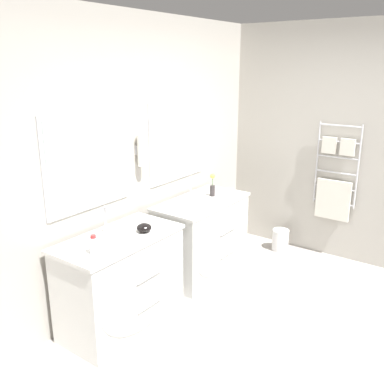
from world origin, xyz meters
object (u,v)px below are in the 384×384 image
at_px(vanity_left, 124,282).
at_px(waste_bin, 280,239).
at_px(amenity_bowl, 144,228).
at_px(flower_vase, 212,187).
at_px(vanity_right, 204,237).
at_px(toiletry_bottle, 94,245).

height_order(vanity_left, waste_bin, vanity_left).
bearing_deg(waste_bin, amenity_bowl, 170.28).
xyz_separation_m(amenity_bowl, waste_bin, (2.01, -0.34, -0.71)).
xyz_separation_m(flower_vase, waste_bin, (0.83, -0.44, -0.78)).
distance_m(vanity_left, flower_vase, 1.46).
xyz_separation_m(vanity_left, amenity_bowl, (0.20, -0.06, 0.44)).
bearing_deg(waste_bin, vanity_right, 158.14).
bearing_deg(vanity_left, toiletry_bottle, -170.78).
bearing_deg(flower_vase, vanity_left, -178.69).
xyz_separation_m(vanity_left, toiletry_bottle, (-0.34, -0.05, 0.47)).
height_order(amenity_bowl, waste_bin, amenity_bowl).
distance_m(vanity_left, amenity_bowl, 0.48).
bearing_deg(waste_bin, flower_vase, 152.07).
xyz_separation_m(vanity_right, amenity_bowl, (-0.99, -0.06, 0.44)).
distance_m(amenity_bowl, flower_vase, 1.18).
bearing_deg(toiletry_bottle, flower_vase, 2.88).
xyz_separation_m(vanity_left, flower_vase, (1.37, 0.03, 0.50)).
bearing_deg(waste_bin, toiletry_bottle, 172.07).
height_order(toiletry_bottle, amenity_bowl, toiletry_bottle).
relative_size(vanity_left, vanity_right, 1.00).
distance_m(toiletry_bottle, waste_bin, 2.67).
bearing_deg(toiletry_bottle, vanity_left, 9.22).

